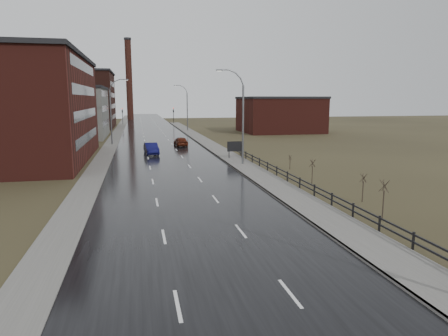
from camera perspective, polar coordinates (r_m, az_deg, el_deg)
name	(u,v)px	position (r m, az deg, el deg)	size (l,w,h in m)	color
road	(159,145)	(70.83, -9.29, 3.30)	(14.00, 300.00, 0.06)	black
sidewalk_right	(243,166)	(47.56, 2.76, 0.34)	(3.20, 180.00, 0.18)	#595651
curb_right	(231,166)	(47.19, 0.97, 0.27)	(0.16, 180.00, 0.18)	slate
sidewalk_left	(110,146)	(70.89, -15.93, 3.08)	(2.40, 260.00, 0.12)	#595651
warehouse_mid	(66,112)	(89.51, -21.70, 7.43)	(16.32, 20.40, 10.50)	slate
warehouse_far	(64,100)	(119.88, -21.85, 9.05)	(26.52, 24.48, 15.50)	#331611
building_right	(280,114)	(98.39, 7.97, 7.59)	(18.36, 16.32, 8.50)	#471914
smokestack	(129,79)	(160.50, -13.41, 12.26)	(2.70, 2.70, 30.70)	#331611
streetlight_right_mid	(241,117)	(47.89, 2.39, 7.33)	(3.36, 0.28, 11.35)	slate
streetlight_left	(112,111)	(72.45, -15.66, 7.82)	(3.36, 0.28, 11.35)	slate
streetlight_right_far	(186,108)	(101.05, -5.44, 8.60)	(3.36, 0.28, 11.35)	slate
guardrail	(318,191)	(32.60, 13.30, -3.21)	(0.10, 53.05, 1.10)	black
shrub_c	(384,199)	(28.23, 21.83, -4.14)	(0.64, 0.68, 2.72)	#382D23
shrub_d	(363,187)	(32.74, 19.24, -2.59)	(0.53, 0.56, 2.24)	#382D23
shrub_e	(312,171)	(38.00, 12.50, -0.47)	(0.57, 0.60, 2.41)	#382D23
shrub_f	(290,162)	(45.98, 9.41, 0.87)	(0.40, 0.42, 1.64)	#382D23
billboard	(236,147)	(53.08, 1.66, 3.03)	(2.27, 0.17, 2.39)	black
traffic_light_left	(122,110)	(130.42, -14.33, 8.06)	(0.58, 2.73, 5.30)	black
traffic_light_right	(173,110)	(130.86, -7.24, 8.29)	(0.58, 2.73, 5.30)	black
car_near	(151,149)	(58.53, -10.35, 2.70)	(1.74, 4.98, 1.64)	#0E0E48
car_far	(181,142)	(67.93, -6.20, 3.75)	(1.90, 4.73, 1.61)	#511B0D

